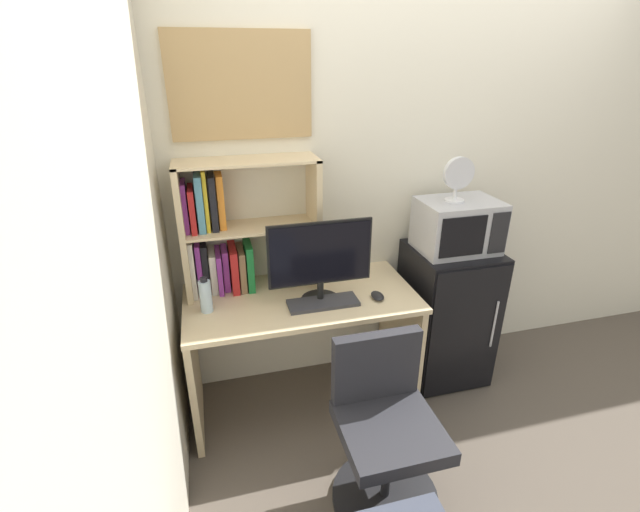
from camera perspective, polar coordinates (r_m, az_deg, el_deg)
wall_back at (r=3.12m, az=20.41°, el=10.15°), size 6.40×0.04×2.60m
wall_left at (r=1.13m, az=-25.57°, el=-15.67°), size 0.04×4.40×2.60m
desk at (r=2.63m, az=-2.32°, el=-9.42°), size 1.29×0.64×0.75m
hutch_bookshelf at (r=2.51m, az=-11.36°, el=2.92°), size 0.75×0.26×0.74m
monitor at (r=2.35m, az=0.04°, el=-0.33°), size 0.56×0.21×0.46m
keyboard at (r=2.43m, az=0.40°, el=-5.99°), size 0.38×0.14×0.02m
computer_mouse at (r=2.50m, az=7.33°, el=-5.06°), size 0.07×0.10×0.03m
water_bottle at (r=2.40m, az=-14.37°, el=-4.94°), size 0.06×0.06×0.20m
mini_fridge at (r=3.03m, az=15.77°, el=-7.05°), size 0.50×0.51×0.90m
microwave at (r=2.78m, az=17.13°, el=3.71°), size 0.46×0.34×0.31m
desk_fan at (r=2.67m, az=17.18°, el=9.60°), size 0.18×0.11×0.26m
desk_chair at (r=2.27m, az=8.23°, el=-21.69°), size 0.51×0.51×0.83m
wall_corkboard at (r=2.47m, az=-10.06°, el=20.54°), size 0.73×0.02×0.53m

